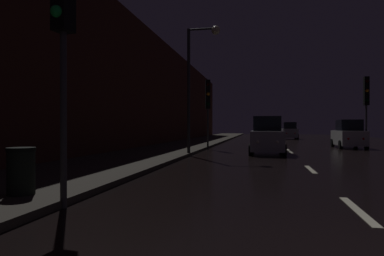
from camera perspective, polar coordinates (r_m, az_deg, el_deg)
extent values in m
cube|color=black|center=(28.12, 14.94, -2.87)|extent=(27.28, 84.00, 0.02)
cube|color=#38332B|center=(28.65, -0.10, -2.63)|extent=(4.40, 84.00, 0.15)
cube|color=#472319|center=(26.07, -7.31, 6.42)|extent=(0.80, 63.00, 8.63)
cube|color=beige|center=(6.90, 25.90, -12.23)|extent=(0.16, 2.20, 0.01)
cube|color=beige|center=(12.68, 19.16, -6.53)|extent=(0.16, 2.20, 0.01)
cube|color=beige|center=(21.07, 16.09, -3.85)|extent=(0.16, 2.20, 0.01)
cube|color=beige|center=(22.64, 15.78, -3.57)|extent=(0.16, 2.20, 0.01)
cylinder|color=#38383A|center=(22.47, 2.65, -0.19)|extent=(0.12, 0.12, 2.68)
cube|color=black|center=(22.57, 2.65, 5.63)|extent=(0.38, 0.40, 1.90)
sphere|color=black|center=(22.47, 2.69, 7.28)|extent=(0.22, 0.22, 0.22)
sphere|color=orange|center=(22.40, 2.69, 5.68)|extent=(0.22, 0.22, 0.22)
sphere|color=black|center=(22.35, 2.69, 4.06)|extent=(0.22, 0.22, 0.22)
cylinder|color=#38383A|center=(6.70, -20.65, 1.27)|extent=(0.12, 0.12, 3.23)
sphere|color=#19D84C|center=(6.87, -21.66, 17.62)|extent=(0.22, 0.22, 0.22)
cylinder|color=#38383A|center=(25.45, 27.06, 0.11)|extent=(0.12, 0.12, 2.92)
cube|color=black|center=(25.56, 27.07, 5.53)|extent=(0.31, 0.35, 1.90)
sphere|color=black|center=(25.46, 27.19, 6.98)|extent=(0.22, 0.22, 0.22)
sphere|color=orange|center=(25.39, 27.19, 5.56)|extent=(0.22, 0.22, 0.22)
sphere|color=black|center=(25.34, 27.18, 4.14)|extent=(0.22, 0.22, 0.22)
cylinder|color=#2D2D30|center=(17.60, -0.56, 5.96)|extent=(0.16, 0.16, 6.51)
cylinder|color=#2D2D30|center=(18.08, 1.70, 16.17)|extent=(1.40, 0.10, 0.10)
sphere|color=beige|center=(17.95, 3.99, 15.95)|extent=(0.44, 0.44, 0.44)
cylinder|color=black|center=(7.61, -26.61, -6.72)|extent=(0.52, 0.52, 0.85)
cylinder|color=black|center=(7.57, -26.61, -3.23)|extent=(0.55, 0.55, 0.08)
cube|color=#A5A8AD|center=(19.33, 12.39, -2.03)|extent=(1.72, 4.00, 1.05)
cube|color=black|center=(19.46, 12.39, 0.70)|extent=(1.46, 2.00, 0.80)
cylinder|color=black|center=(17.99, 15.14, -3.58)|extent=(0.21, 0.61, 0.61)
cylinder|color=black|center=(17.96, 9.77, -3.59)|extent=(0.21, 0.61, 0.61)
cylinder|color=black|center=(20.78, 14.65, -3.08)|extent=(0.21, 0.61, 0.61)
cylinder|color=black|center=(20.76, 10.01, -3.08)|extent=(0.21, 0.61, 0.61)
sphere|color=white|center=(17.39, 14.05, -2.29)|extent=(0.17, 0.17, 0.17)
sphere|color=white|center=(17.37, 10.93, -2.29)|extent=(0.17, 0.17, 0.17)
sphere|color=red|center=(21.30, 13.58, -1.83)|extent=(0.17, 0.17, 0.17)
sphere|color=red|center=(21.29, 11.04, -1.83)|extent=(0.17, 0.17, 0.17)
cube|color=#A5A8AD|center=(43.49, 15.95, -0.80)|extent=(1.71, 3.98, 1.04)
cube|color=black|center=(43.34, 15.96, 0.41)|extent=(1.45, 1.99, 0.80)
cylinder|color=black|center=(44.84, 14.74, -1.32)|extent=(0.21, 0.61, 0.61)
cylinder|color=black|center=(44.96, 16.87, -1.32)|extent=(0.21, 0.61, 0.61)
cylinder|color=black|center=(42.05, 14.96, -1.42)|extent=(0.21, 0.61, 0.61)
cylinder|color=black|center=(42.19, 17.23, -1.42)|extent=(0.21, 0.61, 0.61)
sphere|color=slate|center=(45.41, 15.17, -0.76)|extent=(0.17, 0.17, 0.17)
sphere|color=slate|center=(45.47, 16.35, -0.76)|extent=(0.17, 0.17, 0.17)
sphere|color=red|center=(41.51, 15.51, -0.85)|extent=(0.17, 0.17, 0.17)
sphere|color=red|center=(41.59, 16.80, -0.85)|extent=(0.17, 0.17, 0.17)
cube|color=silver|center=(26.51, 24.64, -1.50)|extent=(1.65, 3.85, 1.01)
cube|color=black|center=(26.37, 24.72, 0.42)|extent=(1.40, 1.93, 0.77)
cylinder|color=black|center=(27.68, 22.38, -2.29)|extent=(0.20, 0.59, 0.59)
cylinder|color=black|center=(28.03, 25.63, -2.27)|extent=(0.20, 0.59, 0.59)
cylinder|color=black|center=(25.04, 23.54, -2.56)|extent=(0.20, 0.59, 0.59)
cylinder|color=black|center=(25.42, 27.11, -2.52)|extent=(0.20, 0.59, 0.59)
sphere|color=slate|center=(28.26, 22.88, -1.40)|extent=(0.17, 0.17, 0.17)
sphere|color=slate|center=(28.45, 24.67, -1.39)|extent=(0.17, 0.17, 0.17)
sphere|color=red|center=(24.57, 24.61, -1.64)|extent=(0.17, 0.17, 0.17)
sphere|color=red|center=(24.79, 26.66, -1.62)|extent=(0.17, 0.17, 0.17)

